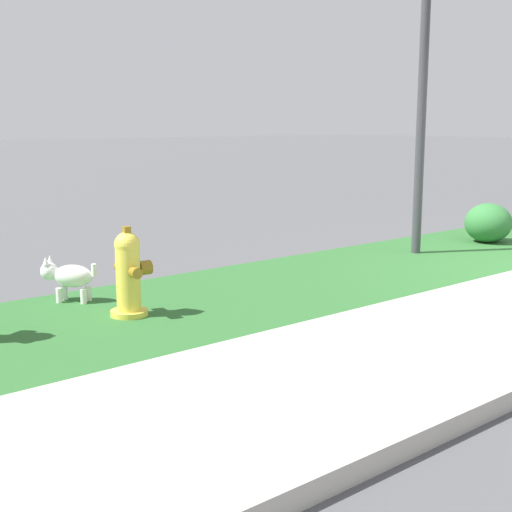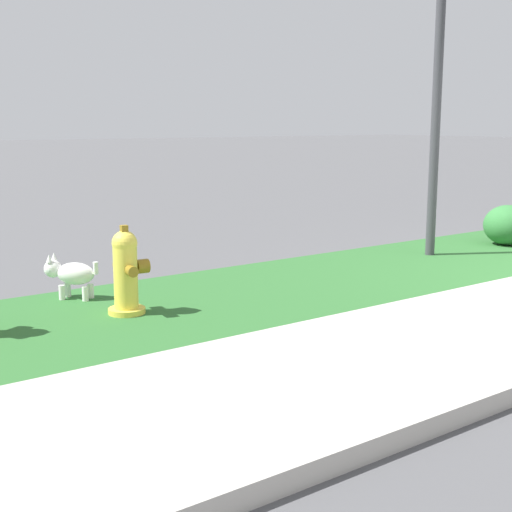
{
  "view_description": "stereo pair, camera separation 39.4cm",
  "coord_description": "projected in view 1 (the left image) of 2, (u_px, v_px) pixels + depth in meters",
  "views": [
    {
      "loc": [
        -7.61,
        -3.04,
        1.58
      ],
      "look_at": [
        -3.57,
        1.77,
        0.4
      ],
      "focal_mm": 50.0,
      "sensor_mm": 36.0,
      "label": 1
    },
    {
      "loc": [
        -7.3,
        -3.28,
        1.58
      ],
      "look_at": [
        -3.57,
        1.77,
        0.4
      ],
      "focal_mm": 50.0,
      "sensor_mm": 36.0,
      "label": 2
    }
  ],
  "objects": [
    {
      "name": "fire_hydrant_mid_block",
      "position": [
        129.0,
        273.0,
        5.85
      ],
      "size": [
        0.36,
        0.39,
        0.75
      ],
      "rotation": [
        0.0,
        0.0,
        4.61
      ],
      "color": "yellow",
      "rests_on": "ground"
    },
    {
      "name": "shrub_bush_near_lamp",
      "position": [
        488.0,
        223.0,
        9.46
      ],
      "size": [
        0.62,
        0.62,
        0.52
      ],
      "color": "#337538",
      "rests_on": "ground"
    },
    {
      "name": "street_lamp",
      "position": [
        426.0,
        16.0,
        8.22
      ],
      "size": [
        0.32,
        0.32,
        4.15
      ],
      "color": "#3D3D42",
      "rests_on": "ground"
    },
    {
      "name": "small_white_dog",
      "position": [
        68.0,
        276.0,
        6.33
      ],
      "size": [
        0.42,
        0.45,
        0.41
      ],
      "rotation": [
        0.0,
        0.0,
        2.28
      ],
      "color": "white",
      "rests_on": "ground"
    },
    {
      "name": "grass_verge",
      "position": [
        461.0,
        250.0,
        8.91
      ],
      "size": [
        18.0,
        2.18,
        0.01
      ],
      "primitive_type": "cube",
      "color": "#2D662D",
      "rests_on": "ground"
    }
  ]
}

